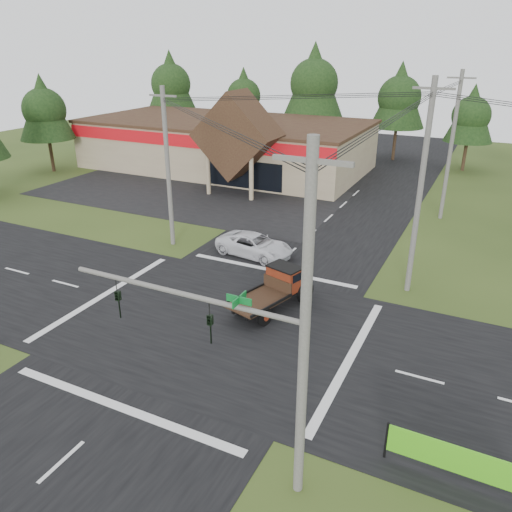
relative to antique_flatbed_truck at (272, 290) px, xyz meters
The scene contains 19 objects.
ground 3.47m from the antique_flatbed_truck, 127.14° to the right, with size 120.00×120.00×0.00m, color #2D3F16.
road_ns 3.47m from the antique_flatbed_truck, 127.14° to the right, with size 12.00×120.00×0.02m, color black.
road_ew 3.47m from the antique_flatbed_truck, 127.14° to the right, with size 120.00×12.00×0.02m, color black.
parking_apron 22.91m from the antique_flatbed_truck, 134.33° to the left, with size 28.00×14.00×0.02m, color black.
cvs_building 32.28m from the antique_flatbed_truck, 123.30° to the left, with size 30.40×18.20×9.19m.
traffic_signal_mast 11.33m from the antique_flatbed_truck, 69.30° to the right, with size 8.12×0.24×7.00m.
utility_pole_nr 12.40m from the antique_flatbed_truck, 61.46° to the right, with size 2.00×0.30×11.00m.
utility_pole_nw 12.13m from the antique_flatbed_truck, 151.74° to the left, with size 2.00×0.30×10.50m.
utility_pole_ne 9.39m from the antique_flatbed_truck, 41.79° to the left, with size 2.00×0.30×11.50m.
utility_pole_n 20.81m from the antique_flatbed_truck, 72.77° to the left, with size 2.00×0.30×11.20m.
tree_row_a 49.69m from the antique_flatbed_truck, 130.56° to the left, with size 6.72×6.72×12.12m.
tree_row_b 45.45m from the antique_flatbed_truck, 119.19° to the left, with size 5.60×5.60×10.10m.
tree_row_c 40.92m from the antique_flatbed_truck, 107.35° to the left, with size 7.28×7.28×13.13m.
tree_row_d 39.92m from the antique_flatbed_truck, 92.89° to the left, with size 6.16×6.16×11.11m.
tree_row_e 38.17m from the antique_flatbed_truck, 80.87° to the left, with size 5.04×5.04×9.09m.
tree_side_w 38.59m from the antique_flatbed_truck, 152.93° to the left, with size 5.60×5.60×10.10m.
antique_flatbed_truck is the anchor object (origin of this frame).
roadside_banner 12.45m from the antique_flatbed_truck, 38.13° to the right, with size 4.35×0.13×1.48m, color #4AB117, non-canonical shape.
white_pickup 7.25m from the antique_flatbed_truck, 123.37° to the left, with size 2.38×5.17×1.44m, color silver.
Camera 1 is at (11.41, -18.46, 12.94)m, focal length 35.00 mm.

